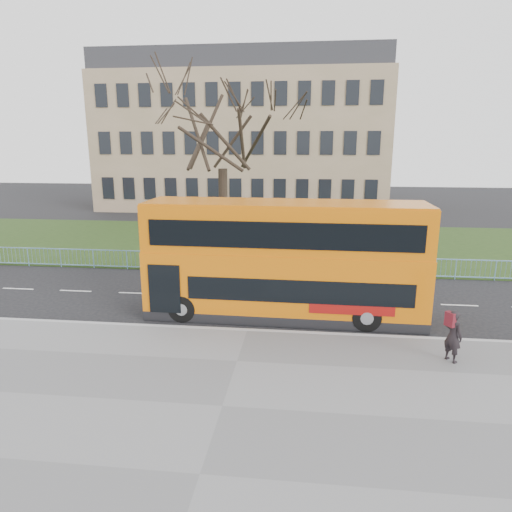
{
  "coord_description": "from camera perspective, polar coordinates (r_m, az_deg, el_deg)",
  "views": [
    {
      "loc": [
        2.14,
        -17.55,
        7.03
      ],
      "look_at": [
        0.04,
        1.0,
        2.38
      ],
      "focal_mm": 32.0,
      "sensor_mm": 36.0,
      "label": 1
    }
  ],
  "objects": [
    {
      "name": "ground",
      "position": [
        19.02,
        -0.47,
        -7.7
      ],
      "size": [
        120.0,
        120.0,
        0.0
      ],
      "primitive_type": "plane",
      "color": "black",
      "rests_on": "ground"
    },
    {
      "name": "pavement",
      "position": [
        13.03,
        -4.23,
        -18.41
      ],
      "size": [
        80.0,
        10.5,
        0.12
      ],
      "primitive_type": "cube",
      "color": "slate",
      "rests_on": "ground"
    },
    {
      "name": "kerb",
      "position": [
        17.58,
        -1.08,
        -9.35
      ],
      "size": [
        80.0,
        0.2,
        0.14
      ],
      "primitive_type": "cube",
      "color": "#9A9A9D",
      "rests_on": "ground"
    },
    {
      "name": "grass_verge",
      "position": [
        32.68,
        2.55,
        1.62
      ],
      "size": [
        80.0,
        15.4,
        0.08
      ],
      "primitive_type": "cube",
      "color": "#1F3413",
      "rests_on": "ground"
    },
    {
      "name": "guard_railing",
      "position": [
        25.09,
        1.34,
        -0.98
      ],
      "size": [
        40.0,
        0.12,
        1.1
      ],
      "primitive_type": null,
      "color": "#78AED6",
      "rests_on": "ground"
    },
    {
      "name": "bare_tree",
      "position": [
        28.03,
        -4.23,
        12.96
      ],
      "size": [
        9.05,
        9.05,
        12.93
      ],
      "primitive_type": null,
      "color": "black",
      "rests_on": "grass_verge"
    },
    {
      "name": "civic_building",
      "position": [
        53.03,
        -1.33,
        13.96
      ],
      "size": [
        30.0,
        15.0,
        14.0
      ],
      "primitive_type": "cube",
      "color": "#8D7859",
      "rests_on": "ground"
    },
    {
      "name": "yellow_bus",
      "position": [
        18.51,
        3.57,
        -0.14
      ],
      "size": [
        11.26,
        2.88,
        4.7
      ],
      "rotation": [
        0.0,
        0.0,
        -0.02
      ],
      "color": "#D66709",
      "rests_on": "ground"
    },
    {
      "name": "pedestrian",
      "position": [
        16.18,
        23.41,
        -9.15
      ],
      "size": [
        0.7,
        0.76,
        1.75
      ],
      "primitive_type": "imported",
      "rotation": [
        0.0,
        0.0,
        2.17
      ],
      "color": "black",
      "rests_on": "pavement"
    }
  ]
}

